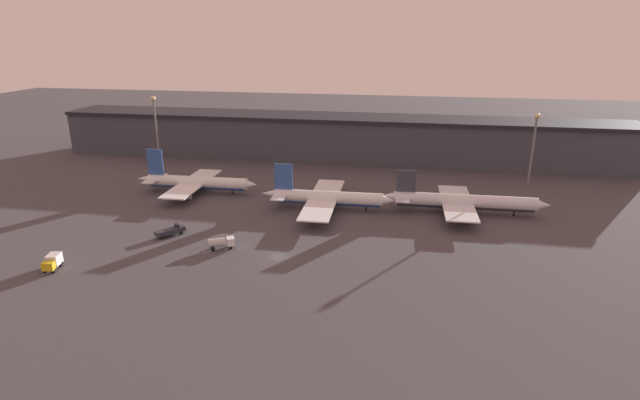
{
  "coord_description": "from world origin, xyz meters",
  "views": [
    {
      "loc": [
        27.66,
        -99.13,
        48.6
      ],
      "look_at": [
        5.48,
        23.57,
        6.0
      ],
      "focal_mm": 28.0,
      "sensor_mm": 36.0,
      "label": 1
    }
  ],
  "objects_px": {
    "airplane_1": "(327,198)",
    "service_vehicle_0": "(53,262)",
    "airplane_0": "(196,182)",
    "service_vehicle_2": "(170,231)",
    "service_vehicle_1": "(221,242)",
    "airplane_2": "(463,202)"
  },
  "relations": [
    {
      "from": "airplane_1",
      "to": "service_vehicle_0",
      "type": "bearing_deg",
      "value": -138.39
    },
    {
      "from": "airplane_0",
      "to": "airplane_1",
      "type": "relative_size",
      "value": 1.03
    },
    {
      "from": "service_vehicle_2",
      "to": "service_vehicle_1",
      "type": "bearing_deg",
      "value": -69.24
    },
    {
      "from": "service_vehicle_0",
      "to": "service_vehicle_2",
      "type": "distance_m",
      "value": 27.06
    },
    {
      "from": "service_vehicle_0",
      "to": "airplane_0",
      "type": "bearing_deg",
      "value": 158.87
    },
    {
      "from": "airplane_0",
      "to": "airplane_2",
      "type": "height_order",
      "value": "airplane_0"
    },
    {
      "from": "service_vehicle_1",
      "to": "airplane_1",
      "type": "bearing_deg",
      "value": 32.15
    },
    {
      "from": "airplane_0",
      "to": "service_vehicle_0",
      "type": "relative_size",
      "value": 7.28
    },
    {
      "from": "airplane_1",
      "to": "service_vehicle_1",
      "type": "height_order",
      "value": "airplane_1"
    },
    {
      "from": "airplane_1",
      "to": "service_vehicle_2",
      "type": "height_order",
      "value": "airplane_1"
    },
    {
      "from": "airplane_0",
      "to": "service_vehicle_2",
      "type": "relative_size",
      "value": 5.57
    },
    {
      "from": "airplane_0",
      "to": "service_vehicle_2",
      "type": "xyz_separation_m",
      "value": [
        7.96,
        -34.05,
        -2.03
      ]
    },
    {
      "from": "airplane_1",
      "to": "service_vehicle_2",
      "type": "bearing_deg",
      "value": -144.41
    },
    {
      "from": "service_vehicle_0",
      "to": "service_vehicle_2",
      "type": "relative_size",
      "value": 0.77
    },
    {
      "from": "airplane_1",
      "to": "airplane_2",
      "type": "relative_size",
      "value": 0.83
    },
    {
      "from": "airplane_2",
      "to": "service_vehicle_2",
      "type": "xyz_separation_m",
      "value": [
        -72.74,
        -29.35,
        -2.15
      ]
    },
    {
      "from": "airplane_2",
      "to": "service_vehicle_0",
      "type": "relative_size",
      "value": 8.55
    },
    {
      "from": "airplane_2",
      "to": "service_vehicle_0",
      "type": "xyz_separation_m",
      "value": [
        -89.19,
        -50.83,
        -1.71
      ]
    },
    {
      "from": "airplane_1",
      "to": "service_vehicle_1",
      "type": "relative_size",
      "value": 6.09
    },
    {
      "from": "service_vehicle_2",
      "to": "service_vehicle_0",
      "type": "bearing_deg",
      "value": -177.83
    },
    {
      "from": "service_vehicle_0",
      "to": "service_vehicle_2",
      "type": "xyz_separation_m",
      "value": [
        16.44,
        21.48,
        -0.45
      ]
    },
    {
      "from": "airplane_2",
      "to": "service_vehicle_2",
      "type": "distance_m",
      "value": 78.47
    }
  ]
}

